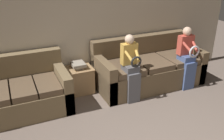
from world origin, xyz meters
TOP-DOWN VIEW (x-y plane):
  - wall_back at (0.00, 2.83)m, footprint 6.65×0.06m
  - couch_main at (1.05, 2.30)m, footprint 2.20×0.99m
  - couch_side at (-1.45, 2.33)m, footprint 1.53×0.98m
  - child_left_seated at (0.42, 1.88)m, footprint 0.29×0.37m
  - child_right_seated at (1.68, 1.88)m, footprint 0.31×0.38m
  - side_shelf at (-0.38, 2.55)m, footprint 0.55×0.45m
  - book_stack at (-0.37, 2.55)m, footprint 0.25×0.29m

SIDE VIEW (x-z plane):
  - side_shelf at x=-0.38m, z-range 0.01..0.52m
  - couch_side at x=-1.45m, z-range -0.14..0.79m
  - couch_main at x=1.05m, z-range -0.14..0.82m
  - book_stack at x=-0.37m, z-range 0.52..0.63m
  - child_left_seated at x=0.42m, z-range 0.07..1.30m
  - child_right_seated at x=1.68m, z-range 0.07..1.31m
  - wall_back at x=0.00m, z-range 0.00..2.55m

